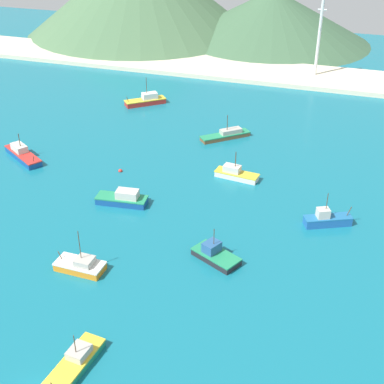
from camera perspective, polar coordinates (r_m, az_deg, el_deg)
name	(u,v)px	position (r m, az deg, el deg)	size (l,w,h in m)	color
ground	(147,240)	(80.03, -4.89, -5.18)	(260.00, 280.00, 0.50)	#146B7F
fishing_boat_1	(146,100)	(129.51, -4.92, 9.76)	(9.20, 8.51, 6.56)	red
fishing_boat_2	(81,265)	(74.80, -11.82, -7.70)	(6.83, 3.19, 6.47)	orange
fishing_boat_3	(327,219)	(84.85, 14.25, -2.86)	(7.56, 5.11, 5.68)	#1E5BA8
fishing_boat_4	(75,362)	(62.23, -12.40, -17.40)	(3.59, 8.72, 4.34)	#198466
fishing_boat_5	(215,254)	(75.21, 2.49, -6.70)	(7.65, 5.93, 5.01)	#232328
fishing_boat_6	(123,199)	(88.32, -7.38, -0.71)	(8.73, 3.84, 2.56)	#14478C
fishing_boat_7	(226,135)	(111.24, 3.71, 6.13)	(9.59, 9.04, 5.06)	brown
fishing_boat_8	(22,154)	(107.47, -17.71, 3.89)	(10.73, 8.04, 5.06)	#14478C
fishing_boat_9	(236,174)	(95.69, 4.71, 1.97)	(8.10, 3.39, 5.12)	silver
buoy_1	(120,171)	(98.74, -7.68, 2.26)	(0.75, 0.75, 0.75)	red
beach_strip	(263,72)	(152.41, 7.60, 12.61)	(247.00, 19.22, 1.20)	beige
hill_central	(272,16)	(185.52, 8.60, 18.17)	(65.12, 65.12, 16.71)	#3D6042
radio_tower	(319,37)	(148.20, 13.46, 15.86)	(2.21, 1.77, 22.08)	silver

